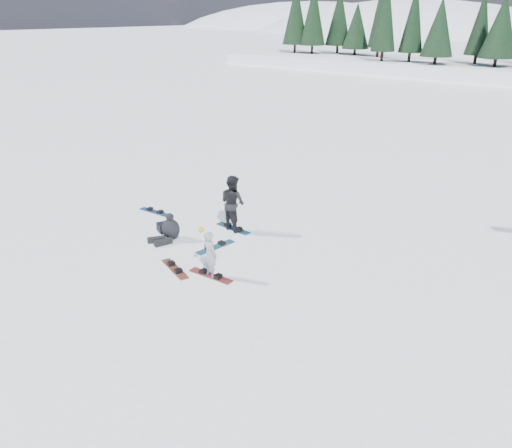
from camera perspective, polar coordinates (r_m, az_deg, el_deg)
The scene contains 10 objects.
ground at distance 15.04m, azimuth -1.99°, elevation -5.85°, with size 420.00×420.00×0.00m, color white.
snowboarder_woman at distance 14.68m, azimuth -5.31°, elevation -3.41°, with size 0.58×0.42×1.59m.
snowboarder_man at distance 17.76m, azimuth -2.69°, elevation 2.44°, with size 0.98×0.77×2.02m, color black.
seated_rider at distance 17.42m, azimuth -9.87°, elevation -0.62°, with size 0.86×1.23×0.95m.
gear_bag at distance 18.15m, azimuth -10.66°, elevation -0.41°, with size 0.45×0.30×0.30m, color black.
snowboard_woman at distance 15.02m, azimuth -5.19°, elevation -5.90°, with size 1.50×0.28×0.03m, color maroon.
snowboard_man at distance 18.14m, azimuth -2.63°, elevation -0.50°, with size 1.50×0.28×0.03m, color #17567F.
snowboard_loose_c at distance 20.00m, azimuth -11.46°, elevation 1.36°, with size 1.50×0.28×0.03m, color navy.
snowboard_loose_a at distance 16.75m, azimuth -4.68°, elevation -2.65°, with size 1.50×0.28×0.03m, color #186689.
snowboard_loose_b at distance 15.53m, azimuth -9.26°, elevation -5.09°, with size 1.50×0.28×0.03m, color maroon.
Camera 1 is at (8.79, -9.78, 7.29)m, focal length 35.00 mm.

